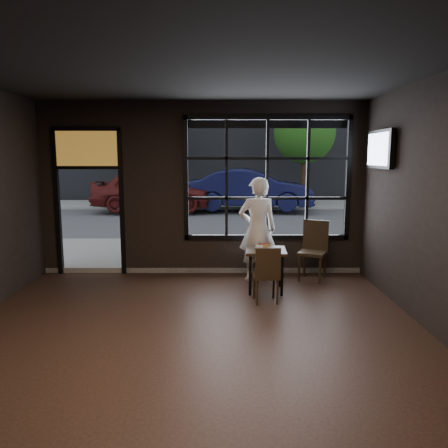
{
  "coord_description": "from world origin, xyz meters",
  "views": [
    {
      "loc": [
        0.38,
        -4.59,
        2.21
      ],
      "look_at": [
        0.4,
        2.2,
        1.15
      ],
      "focal_mm": 35.0,
      "sensor_mm": 36.0,
      "label": 1
    }
  ],
  "objects_px": {
    "man": "(257,229)",
    "navy_car": "(251,189)",
    "chair_near": "(266,274)",
    "cafe_table": "(266,270)"
  },
  "relations": [
    {
      "from": "man",
      "to": "chair_near",
      "type": "bearing_deg",
      "value": 85.75
    },
    {
      "from": "navy_car",
      "to": "chair_near",
      "type": "bearing_deg",
      "value": -177.65
    },
    {
      "from": "cafe_table",
      "to": "navy_car",
      "type": "bearing_deg",
      "value": 91.27
    },
    {
      "from": "cafe_table",
      "to": "navy_car",
      "type": "relative_size",
      "value": 0.14
    },
    {
      "from": "cafe_table",
      "to": "chair_near",
      "type": "relative_size",
      "value": 0.8
    },
    {
      "from": "chair_near",
      "to": "cafe_table",
      "type": "bearing_deg",
      "value": -99.66
    },
    {
      "from": "chair_near",
      "to": "navy_car",
      "type": "height_order",
      "value": "navy_car"
    },
    {
      "from": "navy_car",
      "to": "man",
      "type": "bearing_deg",
      "value": -178.18
    },
    {
      "from": "cafe_table",
      "to": "navy_car",
      "type": "distance_m",
      "value": 10.32
    },
    {
      "from": "man",
      "to": "navy_car",
      "type": "distance_m",
      "value": 9.68
    }
  ]
}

